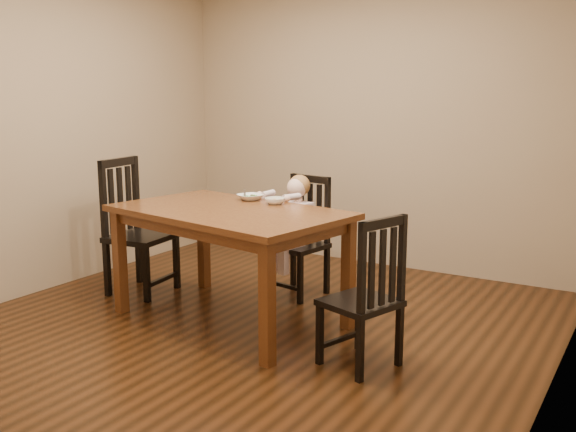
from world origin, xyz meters
The scene contains 9 objects.
room centered at (0.00, 0.00, 1.35)m, with size 4.01×4.01×2.71m.
dining_table centered at (-0.21, -0.02, 0.73)m, with size 1.81×1.26×0.83m.
chair_child centered at (-0.09, 0.81, 0.47)m, with size 0.48×0.47×0.98m.
chair_left centered at (-1.29, 0.14, 0.54)m, with size 0.51×0.53×1.12m.
chair_right centered at (0.98, -0.27, 0.45)m, with size 0.50×0.51×0.95m.
toddler centered at (-0.10, 0.76, 0.60)m, with size 0.31×0.38×0.52m, color white, non-canonical shape.
bowl_peas centered at (-0.29, 0.37, 0.85)m, with size 0.19×0.19×0.05m, color white.
bowl_veg centered at (-0.03, 0.32, 0.85)m, with size 0.15×0.15×0.05m, color white.
fork centered at (-0.33, 0.36, 0.88)m, with size 0.08×0.11×0.05m.
Camera 1 is at (2.47, -3.66, 1.66)m, focal length 40.00 mm.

